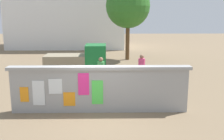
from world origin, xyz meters
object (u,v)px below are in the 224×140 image
bicycle_near (76,94)px  person_bystander (142,67)px  tree_roadside (128,6)px  person_walking (101,70)px  auto_rickshaw_truck (79,61)px  motorcycle (132,85)px  bicycle_far (45,87)px

bicycle_near → person_bystander: bearing=41.4°
person_bystander → tree_roadside: size_ratio=0.27×
person_walking → tree_roadside: bearing=77.5°
auto_rickshaw_truck → tree_roadside: 7.16m
motorcycle → bicycle_far: (-3.98, 0.02, -0.10)m
bicycle_far → person_walking: 2.74m
bicycle_near → person_walking: bearing=62.0°
auto_rickshaw_truck → person_walking: bearing=-66.3°
person_bystander → tree_roadside: tree_roadside is taller
bicycle_far → person_bystander: person_bystander is taller
auto_rickshaw_truck → motorcycle: size_ratio=1.90×
motorcycle → person_walking: person_walking is taller
motorcycle → bicycle_near: (-2.43, -1.03, -0.10)m
motorcycle → person_bystander: bearing=69.4°
auto_rickshaw_truck → tree_roadside: bearing=59.0°
auto_rickshaw_truck → tree_roadside: size_ratio=0.61×
motorcycle → bicycle_far: bicycle_far is taller
auto_rickshaw_truck → bicycle_near: size_ratio=2.12×
motorcycle → bicycle_far: size_ratio=1.14×
motorcycle → person_bystander: (0.63, 1.67, 0.52)m
auto_rickshaw_truck → motorcycle: auto_rickshaw_truck is taller
motorcycle → bicycle_far: bearing=179.7°
bicycle_near → bicycle_far: 1.87m
bicycle_far → tree_roadside: bearing=64.7°
motorcycle → person_walking: 1.74m
auto_rickshaw_truck → motorcycle: 4.88m
person_walking → tree_roadside: 9.35m
person_walking → auto_rickshaw_truck: bearing=113.7°
person_walking → person_bystander: (2.07, 0.83, 0.00)m
motorcycle → person_bystander: person_bystander is taller
bicycle_far → person_bystander: size_ratio=1.03×
motorcycle → bicycle_near: size_ratio=1.12×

